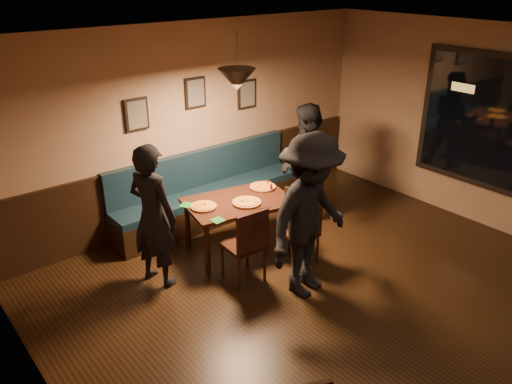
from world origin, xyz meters
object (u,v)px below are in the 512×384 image
chair_near_right (300,232)px  diner_left (153,216)px  diner_right (307,165)px  chair_near_left (243,244)px  diner_front (310,217)px  dining_table (239,225)px  soda_glass (287,192)px  tabasco_bottle (271,187)px  booth_bench (210,189)px

chair_near_right → diner_left: (-1.58, 0.75, 0.43)m
diner_right → chair_near_left: bearing=-45.7°
diner_left → diner_front: size_ratio=0.91×
dining_table → diner_right: bearing=15.2°
chair_near_left → diner_front: diner_front is taller
dining_table → chair_near_right: 0.83m
soda_glass → dining_table: bearing=149.7°
diner_right → diner_left: bearing=-66.3°
dining_table → diner_front: bearing=-75.9°
diner_front → diner_left: bearing=124.1°
diner_right → tabasco_bottle: 0.76m
booth_bench → tabasco_bottle: booth_bench is taller
chair_near_left → dining_table: bearing=60.4°
booth_bench → diner_left: size_ratio=1.74×
chair_near_left → booth_bench: bearing=72.9°
soda_glass → booth_bench: bearing=105.5°
diner_right → tabasco_bottle: diner_right is taller
chair_near_left → soda_glass: size_ratio=6.76×
diner_left → diner_right: size_ratio=0.99×
booth_bench → dining_table: (-0.19, -0.94, -0.14)m
booth_bench → tabasco_bottle: (0.32, -0.99, 0.28)m
booth_bench → tabasco_bottle: 1.07m
diner_right → diner_front: size_ratio=0.91×
diner_front → chair_near_right: bearing=44.6°
tabasco_bottle → booth_bench: bearing=107.8°
tabasco_bottle → chair_near_left: bearing=-148.6°
diner_front → tabasco_bottle: (0.47, 1.19, -0.17)m
chair_near_right → diner_front: 0.80m
dining_table → tabasco_bottle: size_ratio=10.07×
diner_front → booth_bench: bearing=75.4°
chair_near_left → tabasco_bottle: bearing=34.9°
chair_near_left → diner_left: size_ratio=0.56×
booth_bench → chair_near_right: size_ratio=3.50×
chair_near_left → diner_front: 0.90m
chair_near_right → booth_bench: bearing=95.2°
dining_table → diner_right: (1.26, 0.06, 0.51)m
chair_near_right → diner_front: bearing=-126.2°
chair_near_left → chair_near_right: size_ratio=1.12×
soda_glass → tabasco_bottle: soda_glass is taller
diner_front → soda_glass: bearing=50.7°
tabasco_bottle → diner_front: bearing=-111.5°
diner_left → diner_front: bearing=-154.3°
dining_table → soda_glass: bearing=-18.1°
chair_near_left → soda_glass: bearing=19.7°
chair_near_right → diner_left: 1.81m
booth_bench → chair_near_left: (-0.58, -1.53, -0.02)m
chair_near_right → soda_glass: (0.16, 0.42, 0.35)m
soda_glass → chair_near_left: bearing=-163.7°
dining_table → diner_front: diner_front is taller
diner_left → diner_front: diner_front is taller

